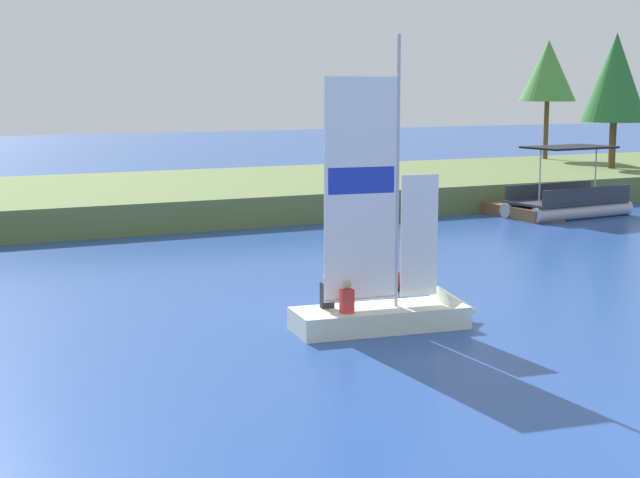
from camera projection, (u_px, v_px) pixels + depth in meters
name	position (u px, v px, depth m)	size (l,w,h in m)	color
shore_bank	(175.00, 197.00, 42.56)	(80.00, 13.11, 1.17)	#5B703D
shoreline_tree_midright	(615.00, 78.00, 49.51)	(3.31, 3.31, 6.83)	brown
shoreline_tree_right	(548.00, 71.00, 55.86)	(3.22, 3.22, 6.75)	brown
wooden_dock	(518.00, 211.00, 40.63)	(1.50, 4.16, 0.49)	brown
sailboat	(404.00, 305.00, 22.06)	(4.52, 1.84, 6.86)	silver
pontoon_boat	(567.00, 200.00, 40.60)	(5.41, 2.82, 2.90)	#B2B2B7
channel_buoy	(397.00, 280.00, 26.19)	(0.49, 0.49, 0.49)	red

